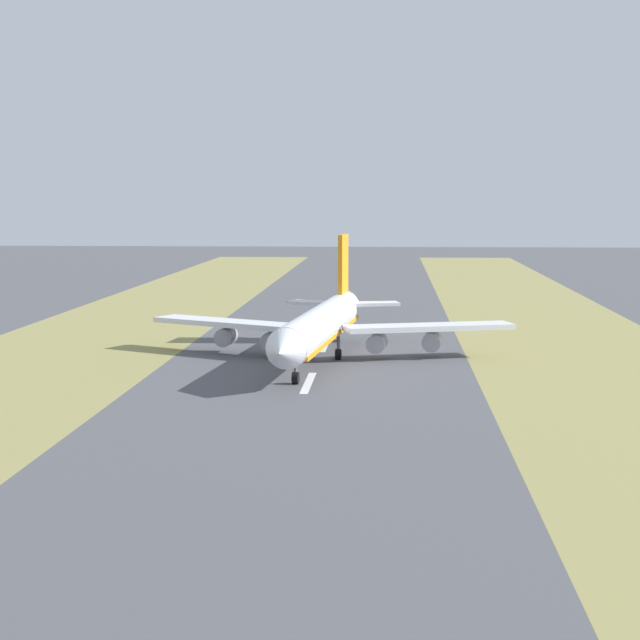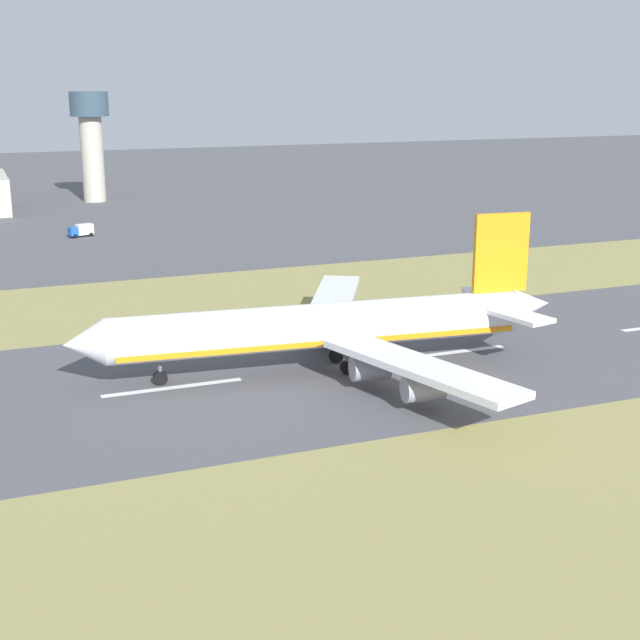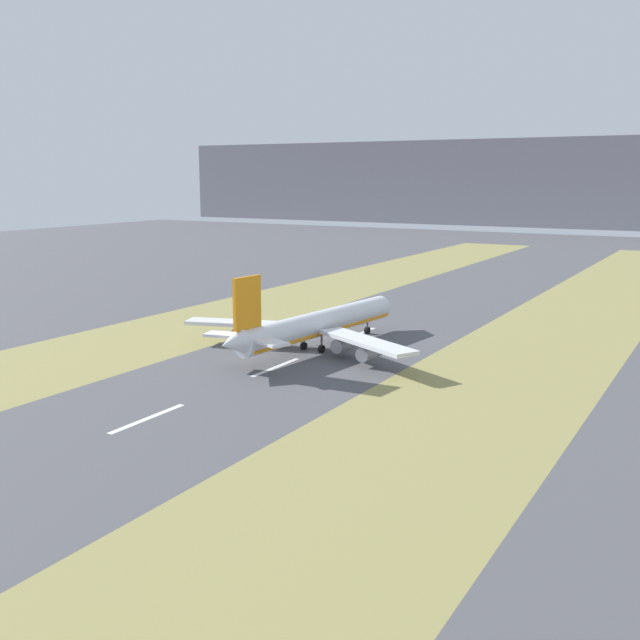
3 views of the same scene
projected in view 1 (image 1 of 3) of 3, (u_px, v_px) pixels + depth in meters
ground_plane at (319, 358)px, 181.28m from camera, size 800.00×800.00×0.00m
grass_median_west at (588, 361)px, 178.34m from camera, size 40.00×600.00×0.01m
grass_median_east at (59, 355)px, 184.22m from camera, size 40.00×600.00×0.01m
centreline_dash_near at (336, 320)px, 236.55m from camera, size 1.20×18.00×0.01m
centreline_dash_mid at (325, 345)px, 196.90m from camera, size 1.20×18.00×0.01m
centreline_dash_far at (308, 383)px, 157.26m from camera, size 1.20×18.00×0.01m
airplane_main_jet at (322, 325)px, 178.23m from camera, size 63.80×67.21×20.20m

